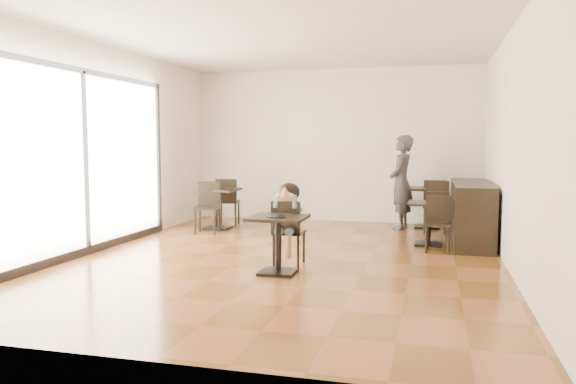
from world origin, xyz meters
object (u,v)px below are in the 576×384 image
(chair_mid_b, at_px, (438,224))
(chair_back_a, at_px, (436,204))
(chair_left_b, at_px, (207,208))
(child_table, at_px, (278,245))
(cafe_table_back, at_px, (428,208))
(cafe_table_left, at_px, (218,209))
(chair_back_b, at_px, (436,207))
(child, at_px, (289,224))
(adult_patron, at_px, (401,182))
(chair_mid_a, at_px, (438,215))
(cafe_table_mid, at_px, (429,224))
(child_chair, at_px, (289,232))
(chair_left_a, at_px, (228,202))

(chair_mid_b, distance_m, chair_back_a, 2.50)
(chair_left_b, xyz_separation_m, chair_back_a, (4.06, 1.75, 0.00))
(chair_left_b, bearing_deg, child_table, -61.75)
(cafe_table_back, xyz_separation_m, chair_mid_b, (0.18, -2.46, 0.03))
(cafe_table_left, xyz_separation_m, cafe_table_back, (3.90, 1.16, 0.00))
(cafe_table_back, bearing_deg, chair_back_b, -74.14)
(chair_back_a, height_order, chair_back_b, same)
(chair_mid_b, bearing_deg, chair_left_b, 171.98)
(child, xyz_separation_m, cafe_table_back, (1.79, 3.88, -0.16))
(adult_patron, distance_m, chair_mid_a, 1.35)
(child_table, relative_size, chair_mid_a, 0.87)
(child_table, distance_m, cafe_table_mid, 3.12)
(cafe_table_left, height_order, cafe_table_back, cafe_table_back)
(child_table, relative_size, cafe_table_left, 0.94)
(cafe_table_back, distance_m, chair_mid_a, 1.37)
(chair_back_b, bearing_deg, chair_mid_b, -83.24)
(chair_mid_a, distance_m, chair_back_a, 1.41)
(child_chair, height_order, chair_mid_b, child_chair)
(chair_left_a, bearing_deg, child, 113.29)
(cafe_table_back, relative_size, chair_back_a, 0.83)
(cafe_table_left, distance_m, cafe_table_back, 4.07)
(chair_back_a, bearing_deg, chair_mid_a, 97.05)
(child_table, distance_m, child_chair, 0.56)
(adult_patron, distance_m, cafe_table_mid, 1.78)
(chair_left_b, bearing_deg, child, -55.37)
(chair_left_b, bearing_deg, cafe_table_mid, -12.47)
(child_table, height_order, cafe_table_back, cafe_table_back)
(chair_mid_a, xyz_separation_m, chair_left_a, (-4.09, 0.75, 0.05))
(cafe_table_mid, bearing_deg, chair_left_a, 161.77)
(child_chair, distance_m, chair_mid_b, 2.43)
(chair_mid_b, bearing_deg, child, -141.76)
(cafe_table_left, height_order, chair_left_a, chair_left_a)
(child_table, relative_size, chair_back_b, 0.77)
(child, relative_size, chair_left_b, 1.18)
(cafe_table_left, xyz_separation_m, chair_back_a, (4.06, 1.20, 0.08))
(child_table, height_order, child_chair, child_chair)
(child, distance_m, cafe_table_mid, 2.70)
(cafe_table_mid, bearing_deg, cafe_table_left, 169.25)
(cafe_table_left, bearing_deg, chair_left_a, 90.00)
(chair_back_a, bearing_deg, child, 69.62)
(child_table, bearing_deg, chair_back_a, 66.54)
(chair_left_a, height_order, chair_back_a, chair_back_a)
(child, xyz_separation_m, chair_mid_a, (1.97, 2.53, -0.13))
(cafe_table_back, bearing_deg, child, -114.72)
(child, bearing_deg, chair_back_a, 63.68)
(chair_left_a, bearing_deg, chair_back_b, 171.26)
(child, height_order, chair_mid_b, child)
(child_chair, relative_size, chair_mid_a, 1.05)
(child, bearing_deg, child_table, -90.00)
(child, distance_m, chair_left_b, 3.04)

